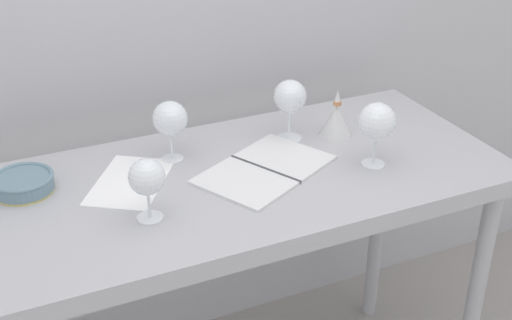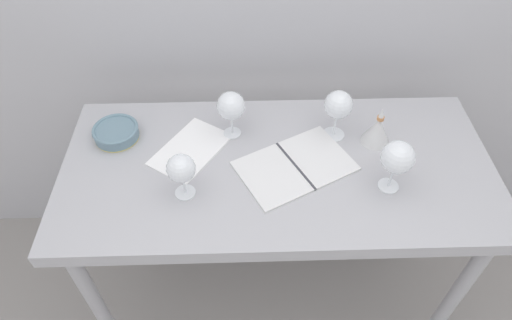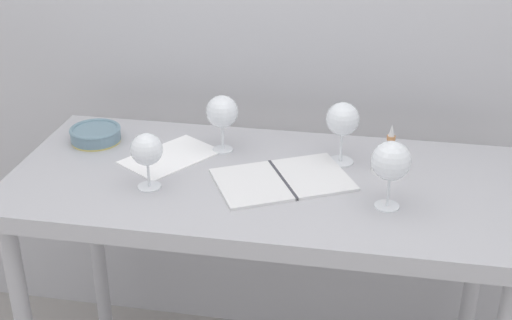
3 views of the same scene
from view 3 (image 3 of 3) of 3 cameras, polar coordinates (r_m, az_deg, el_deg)
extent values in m
cube|color=#ADADB2|center=(1.93, 0.64, -1.87)|extent=(1.40, 0.64, 0.04)
cube|color=#ADADB2|center=(1.66, -1.29, -7.25)|extent=(1.40, 0.01, 0.05)
cylinder|color=#ADADB2|center=(2.54, -12.86, -6.87)|extent=(0.05, 0.05, 0.86)
cylinder|color=#ADADB2|center=(2.39, 17.22, -9.74)|extent=(0.05, 0.05, 0.86)
cylinder|color=white|center=(1.88, -8.70, -2.16)|extent=(0.06, 0.06, 0.00)
cylinder|color=white|center=(1.87, -8.78, -1.13)|extent=(0.01, 0.01, 0.07)
sphere|color=white|center=(1.84, -8.93, 0.87)|extent=(0.09, 0.09, 0.09)
cylinder|color=maroon|center=(1.84, -8.90, 0.45)|extent=(0.06, 0.06, 0.02)
cylinder|color=white|center=(1.80, 10.64, -3.71)|extent=(0.06, 0.06, 0.00)
cylinder|color=white|center=(1.78, 10.75, -2.49)|extent=(0.01, 0.01, 0.08)
sphere|color=white|center=(1.74, 10.98, -0.06)|extent=(0.10, 0.10, 0.10)
cylinder|color=#5C0E26|center=(1.75, 10.93, -0.57)|extent=(0.07, 0.07, 0.02)
cylinder|color=white|center=(2.07, -2.72, 0.86)|extent=(0.06, 0.06, 0.00)
cylinder|color=white|center=(2.05, -2.75, 1.92)|extent=(0.01, 0.01, 0.08)
sphere|color=white|center=(2.02, -2.79, 3.98)|extent=(0.09, 0.09, 0.09)
cylinder|color=maroon|center=(2.03, -2.78, 3.55)|extent=(0.07, 0.07, 0.02)
cylinder|color=white|center=(2.01, 6.89, -0.12)|extent=(0.08, 0.08, 0.00)
cylinder|color=white|center=(1.99, 6.97, 1.10)|extent=(0.01, 0.01, 0.09)
sphere|color=white|center=(1.96, 7.10, 3.36)|extent=(0.09, 0.09, 0.09)
cylinder|color=maroon|center=(1.96, 7.07, 2.92)|extent=(0.07, 0.07, 0.02)
cube|color=silver|center=(1.87, -0.40, -2.00)|extent=(0.26, 0.29, 0.01)
cube|color=silver|center=(1.92, 4.68, -1.25)|extent=(0.26, 0.29, 0.01)
cube|color=#3F3F47|center=(1.89, 2.18, -1.62)|extent=(0.11, 0.21, 0.01)
cube|color=white|center=(2.04, -6.99, 0.27)|extent=(0.29, 0.32, 0.00)
cylinder|color=#DBCC66|center=(2.18, -12.92, 1.56)|extent=(0.15, 0.15, 0.01)
cylinder|color=slate|center=(2.17, -12.97, 2.04)|extent=(0.15, 0.15, 0.03)
torus|color=slate|center=(2.17, -13.02, 2.46)|extent=(0.15, 0.15, 0.01)
cone|color=silver|center=(1.96, 10.85, 0.35)|extent=(0.10, 0.10, 0.10)
cylinder|color=#C17F4C|center=(1.94, 10.99, 1.79)|extent=(0.02, 0.02, 0.01)
cone|color=silver|center=(1.93, 11.04, 2.41)|extent=(0.02, 0.02, 0.03)
camera|label=1|loc=(0.94, -67.93, 9.82)|focal=47.99mm
camera|label=2|loc=(0.82, -22.71, 36.59)|focal=31.18mm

